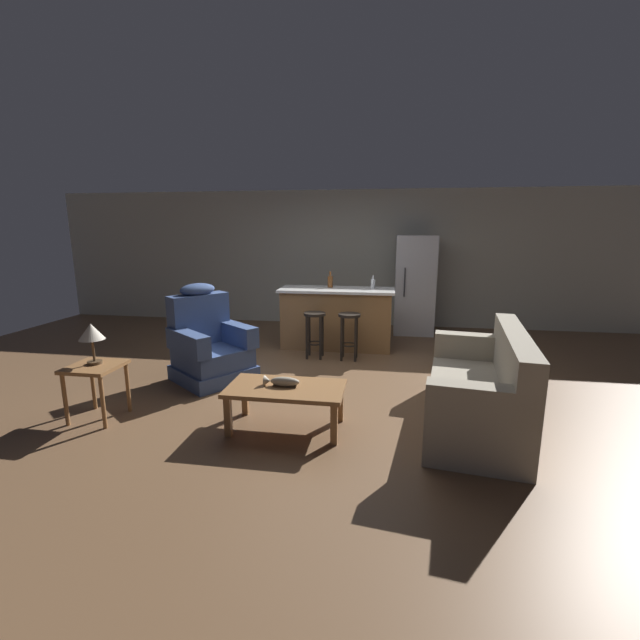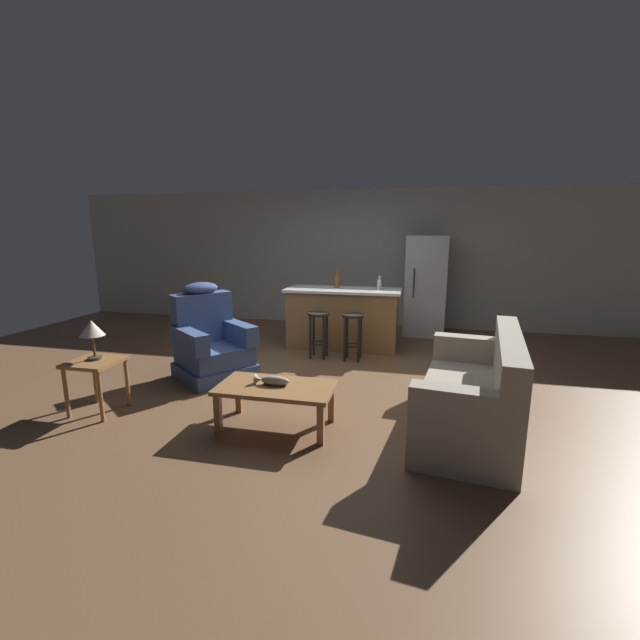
{
  "view_description": "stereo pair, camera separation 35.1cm",
  "coord_description": "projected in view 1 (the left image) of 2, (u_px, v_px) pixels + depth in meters",
  "views": [
    {
      "loc": [
        0.8,
        -5.28,
        1.88
      ],
      "look_at": [
        -0.04,
        -0.1,
        0.75
      ],
      "focal_mm": 24.0,
      "sensor_mm": 36.0,
      "label": 1
    },
    {
      "loc": [
        1.14,
        -5.21,
        1.88
      ],
      "look_at": [
        -0.04,
        -0.1,
        0.75
      ],
      "focal_mm": 24.0,
      "sensor_mm": 36.0,
      "label": 2
    }
  ],
  "objects": [
    {
      "name": "recliner_near_lamp",
      "position": [
        209.0,
        346.0,
        5.39
      ],
      "size": [
        1.18,
        1.18,
        1.2
      ],
      "rotation": [
        0.0,
        0.0,
        -0.65
      ],
      "color": "#384C7A",
      "rests_on": "ground_plane"
    },
    {
      "name": "bottle_short_amber",
      "position": [
        373.0,
        284.0,
        6.71
      ],
      "size": [
        0.07,
        0.07,
        0.21
      ],
      "color": "silver",
      "rests_on": "kitchen_island"
    },
    {
      "name": "coffee_table",
      "position": [
        286.0,
        392.0,
        4.03
      ],
      "size": [
        1.1,
        0.6,
        0.42
      ],
      "color": "olive",
      "rests_on": "ground_plane"
    },
    {
      "name": "back_wall",
      "position": [
        348.0,
        259.0,
        8.36
      ],
      "size": [
        12.0,
        0.05,
        2.6
      ],
      "color": "#B2B2A3",
      "rests_on": "ground_plane"
    },
    {
      "name": "bar_stool_right",
      "position": [
        349.0,
        328.0,
        6.17
      ],
      "size": [
        0.32,
        0.32,
        0.68
      ],
      "color": "black",
      "rests_on": "ground_plane"
    },
    {
      "name": "bottle_tall_green",
      "position": [
        330.0,
        281.0,
        6.85
      ],
      "size": [
        0.08,
        0.08,
        0.26
      ],
      "color": "brown",
      "rests_on": "kitchen_island"
    },
    {
      "name": "kitchen_island",
      "position": [
        337.0,
        318.0,
        6.82
      ],
      "size": [
        1.8,
        0.7,
        0.95
      ],
      "color": "olive",
      "rests_on": "ground_plane"
    },
    {
      "name": "couch",
      "position": [
        482.0,
        391.0,
        4.11
      ],
      "size": [
        1.1,
        2.0,
        0.94
      ],
      "rotation": [
        0.0,
        0.0,
        3.0
      ],
      "color": "#9E937F",
      "rests_on": "ground_plane"
    },
    {
      "name": "ground_plane",
      "position": [
        324.0,
        374.0,
        5.62
      ],
      "size": [
        12.0,
        12.0,
        0.0
      ],
      "color": "brown"
    },
    {
      "name": "refrigerator",
      "position": [
        415.0,
        285.0,
        7.7
      ],
      "size": [
        0.7,
        0.69,
        1.76
      ],
      "color": "#B7B7BC",
      "rests_on": "ground_plane"
    },
    {
      "name": "table_lamp",
      "position": [
        91.0,
        334.0,
        4.18
      ],
      "size": [
        0.24,
        0.24,
        0.41
      ],
      "color": "#4C3823",
      "rests_on": "end_table"
    },
    {
      "name": "end_table",
      "position": [
        95.0,
        374.0,
        4.23
      ],
      "size": [
        0.48,
        0.48,
        0.56
      ],
      "color": "olive",
      "rests_on": "ground_plane"
    },
    {
      "name": "fish_figurine",
      "position": [
        281.0,
        382.0,
        4.03
      ],
      "size": [
        0.34,
        0.1,
        0.1
      ],
      "color": "#4C3823",
      "rests_on": "coffee_table"
    },
    {
      "name": "bar_stool_left",
      "position": [
        315.0,
        327.0,
        6.25
      ],
      "size": [
        0.32,
        0.32,
        0.68
      ],
      "color": "black",
      "rests_on": "ground_plane"
    }
  ]
}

